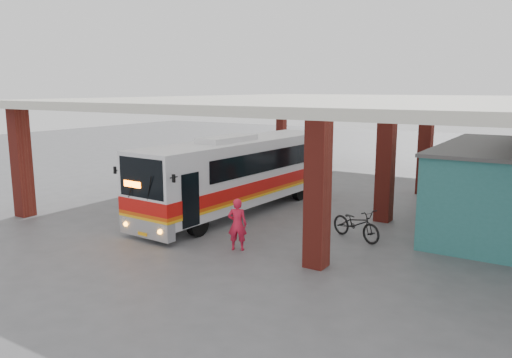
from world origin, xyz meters
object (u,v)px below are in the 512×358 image
object	(u,v)px
coach_bus	(241,173)
red_chair	(444,200)
pedestrian	(237,224)
motorcycle	(356,224)

from	to	relation	value
coach_bus	red_chair	xyz separation A→B (m)	(7.16, 4.93, -1.20)
red_chair	pedestrian	bearing A→B (deg)	-129.60
coach_bus	pedestrian	size ratio (longest dim) A/B	6.62
coach_bus	pedestrian	bearing A→B (deg)	-54.46
pedestrian	red_chair	size ratio (longest dim) A/B	1.96
motorcycle	red_chair	world-z (taller)	motorcycle
coach_bus	red_chair	bearing A→B (deg)	37.17
coach_bus	motorcycle	bearing A→B (deg)	-9.72
motorcycle	red_chair	bearing A→B (deg)	7.44
coach_bus	pedestrian	xyz separation A→B (m)	(2.81, -4.34, -0.76)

